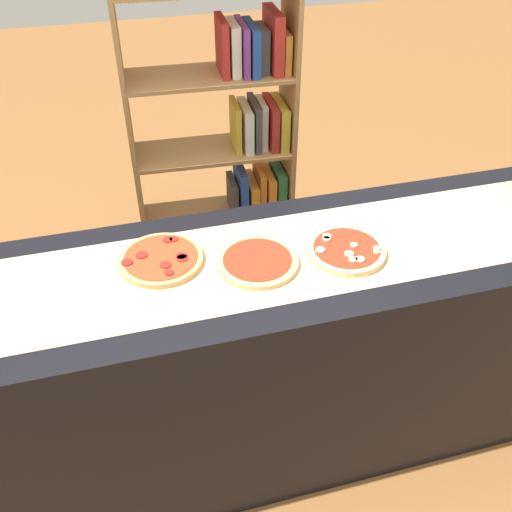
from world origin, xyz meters
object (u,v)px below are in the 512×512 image
pizza_plain_1 (257,261)px  pizza_mushroom_2 (346,250)px  bookshelf (235,151)px  pizza_pepperoni_0 (161,259)px

pizza_plain_1 → pizza_mushroom_2: pizza_mushroom_2 is taller
pizza_plain_1 → bookshelf: size_ratio=0.17×
pizza_plain_1 → bookshelf: bearing=80.4°
pizza_mushroom_2 → bookshelf: bearing=95.3°
pizza_pepperoni_0 → pizza_mushroom_2: 0.58m
pizza_plain_1 → pizza_mushroom_2: (0.29, -0.02, 0.00)m
pizza_plain_1 → pizza_mushroom_2: size_ratio=1.04×
bookshelf → pizza_mushroom_2: bearing=-84.7°
pizza_pepperoni_0 → pizza_mushroom_2: pizza_mushroom_2 is taller
pizza_mushroom_2 → bookshelf: (-0.10, 1.11, -0.20)m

